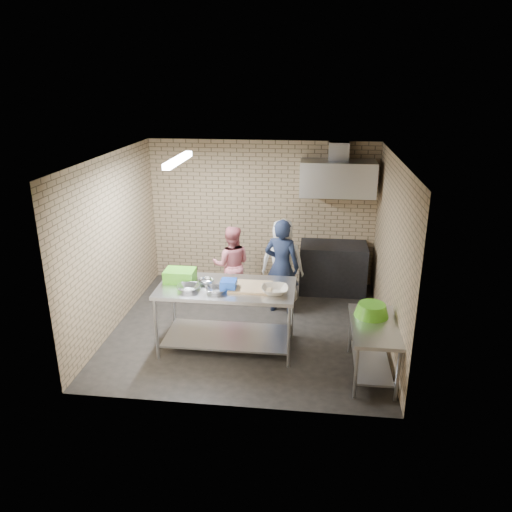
{
  "coord_description": "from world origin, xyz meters",
  "views": [
    {
      "loc": [
        0.96,
        -7.0,
        3.78
      ],
      "look_at": [
        0.1,
        0.2,
        1.15
      ],
      "focal_mm": 34.99,
      "sensor_mm": 36.0,
      "label": 1
    }
  ],
  "objects": [
    {
      "name": "range_hood",
      "position": [
        1.35,
        1.7,
        2.1
      ],
      "size": [
        1.3,
        0.6,
        0.6
      ],
      "primitive_type": "cube",
      "color": "silver",
      "rests_on": "back_wall"
    },
    {
      "name": "floor",
      "position": [
        0.0,
        0.0,
        0.0
      ],
      "size": [
        4.2,
        4.2,
        0.0
      ],
      "primitive_type": "plane",
      "color": "black",
      "rests_on": "ground"
    },
    {
      "name": "right_wall",
      "position": [
        2.1,
        0.0,
        1.35
      ],
      "size": [
        0.06,
        4.0,
        2.7
      ],
      "primitive_type": "cube",
      "color": "#9D8562",
      "rests_on": "ground"
    },
    {
      "name": "woman_pink",
      "position": [
        -0.42,
        0.96,
        0.69
      ],
      "size": [
        0.72,
        0.59,
        1.38
      ],
      "primitive_type": "imported",
      "rotation": [
        0.0,
        0.0,
        3.25
      ],
      "color": "#D36F79",
      "rests_on": "floor"
    },
    {
      "name": "ceramic_bowl",
      "position": [
        0.47,
        -0.76,
        1.02
      ],
      "size": [
        0.41,
        0.41,
        0.09
      ],
      "primitive_type": "imported",
      "rotation": [
        0.0,
        0.0,
        0.1
      ],
      "color": "#BEB198",
      "rests_on": "prep_table"
    },
    {
      "name": "bottle_green",
      "position": [
        1.8,
        1.89,
        2.02
      ],
      "size": [
        0.06,
        0.06,
        0.15
      ],
      "primitive_type": "cylinder",
      "color": "green",
      "rests_on": "wall_shelf"
    },
    {
      "name": "mixing_bowl_c",
      "position": [
        -0.33,
        -0.83,
        1.0
      ],
      "size": [
        0.31,
        0.31,
        0.07
      ],
      "primitive_type": "imported",
      "rotation": [
        0.0,
        0.0,
        0.1
      ],
      "color": "#B5B7BD",
      "rests_on": "prep_table"
    },
    {
      "name": "front_wall",
      "position": [
        0.0,
        -2.0,
        1.35
      ],
      "size": [
        4.2,
        0.06,
        2.7
      ],
      "primitive_type": "cube",
      "color": "#9D8562",
      "rests_on": "ground"
    },
    {
      "name": "back_wall",
      "position": [
        0.0,
        2.0,
        1.35
      ],
      "size": [
        4.2,
        0.06,
        2.7
      ],
      "primitive_type": "cube",
      "color": "#9D8562",
      "rests_on": "ground"
    },
    {
      "name": "bottle_red",
      "position": [
        1.4,
        1.89,
        2.03
      ],
      "size": [
        0.07,
        0.07,
        0.18
      ],
      "primitive_type": "cylinder",
      "color": "#B22619",
      "rests_on": "wall_shelf"
    },
    {
      "name": "woman_white",
      "position": [
        0.46,
        1.04,
        0.75
      ],
      "size": [
        0.76,
        0.52,
        1.51
      ],
      "primitive_type": "imported",
      "rotation": [
        0.0,
        0.0,
        3.08
      ],
      "color": "white",
      "rests_on": "floor"
    },
    {
      "name": "mixing_bowl_b",
      "position": [
        -0.53,
        -0.56,
        1.01
      ],
      "size": [
        0.25,
        0.25,
        0.07
      ],
      "primitive_type": "imported",
      "rotation": [
        0.0,
        0.0,
        0.1
      ],
      "color": "silver",
      "rests_on": "prep_table"
    },
    {
      "name": "fluorescent_fixture",
      "position": [
        -1.0,
        0.0,
        2.64
      ],
      "size": [
        0.1,
        1.25,
        0.08
      ],
      "primitive_type": "cube",
      "color": "white",
      "rests_on": "ceiling"
    },
    {
      "name": "green_crate",
      "position": [
        -0.93,
        -0.49,
        1.06
      ],
      "size": [
        0.43,
        0.32,
        0.17
      ],
      "primitive_type": "cube",
      "color": "green",
      "rests_on": "prep_table"
    },
    {
      "name": "cutting_board",
      "position": [
        0.12,
        -0.63,
        0.99
      ],
      "size": [
        0.59,
        0.45,
        0.03
      ],
      "primitive_type": "cube",
      "color": "#D3B379",
      "rests_on": "prep_table"
    },
    {
      "name": "prep_table",
      "position": [
        -0.23,
        -0.61,
        0.49
      ],
      "size": [
        1.94,
        0.97,
        0.97
      ],
      "primitive_type": "cube",
      "color": "silver",
      "rests_on": "floor"
    },
    {
      "name": "man_navy",
      "position": [
        0.47,
        0.68,
        0.81
      ],
      "size": [
        0.66,
        0.51,
        1.62
      ],
      "primitive_type": "imported",
      "rotation": [
        0.0,
        0.0,
        2.91
      ],
      "color": "black",
      "rests_on": "floor"
    },
    {
      "name": "green_basin",
      "position": [
        1.78,
        -0.85,
        0.83
      ],
      "size": [
        0.46,
        0.46,
        0.17
      ],
      "primitive_type": null,
      "color": "#59C626",
      "rests_on": "side_counter"
    },
    {
      "name": "blue_tub",
      "position": [
        -0.18,
        -0.71,
        1.04
      ],
      "size": [
        0.22,
        0.22,
        0.14
      ],
      "primitive_type": "cube",
      "color": "blue",
      "rests_on": "prep_table"
    },
    {
      "name": "stove",
      "position": [
        1.35,
        1.65,
        0.45
      ],
      "size": [
        1.2,
        0.7,
        0.9
      ],
      "primitive_type": "cube",
      "color": "black",
      "rests_on": "floor"
    },
    {
      "name": "ceiling",
      "position": [
        0.0,
        0.0,
        2.7
      ],
      "size": [
        4.2,
        4.2,
        0.0
      ],
      "primitive_type": "plane",
      "rotation": [
        3.14,
        0.0,
        0.0
      ],
      "color": "black",
      "rests_on": "ground"
    },
    {
      "name": "hood_duct",
      "position": [
        1.35,
        1.85,
        2.55
      ],
      "size": [
        0.35,
        0.3,
        0.3
      ],
      "primitive_type": "cube",
      "color": "#A5A8AD",
      "rests_on": "back_wall"
    },
    {
      "name": "mixing_bowl_a",
      "position": [
        -0.73,
        -0.81,
        1.01
      ],
      "size": [
        0.33,
        0.33,
        0.07
      ],
      "primitive_type": "imported",
      "rotation": [
        0.0,
        0.0,
        0.1
      ],
      "color": "silver",
      "rests_on": "prep_table"
    },
    {
      "name": "left_wall",
      "position": [
        -2.1,
        0.0,
        1.35
      ],
      "size": [
        0.06,
        4.0,
        2.7
      ],
      "primitive_type": "cube",
      "color": "#9D8562",
      "rests_on": "ground"
    },
    {
      "name": "wall_shelf",
      "position": [
        1.65,
        1.89,
        1.92
      ],
      "size": [
        0.8,
        0.2,
        0.04
      ],
      "primitive_type": "cube",
      "color": "#3F2B19",
      "rests_on": "back_wall"
    },
    {
      "name": "side_counter",
      "position": [
        1.8,
        -1.1,
        0.38
      ],
      "size": [
        0.6,
        1.2,
        0.75
      ],
      "primitive_type": "cube",
      "color": "silver",
      "rests_on": "floor"
    }
  ]
}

